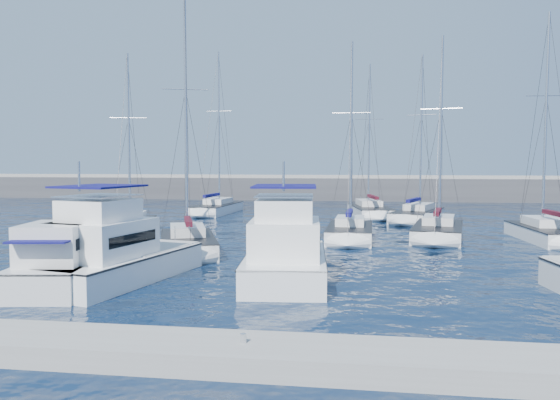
# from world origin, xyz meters

# --- Properties ---
(ground) EXTENTS (220.00, 220.00, 0.00)m
(ground) POSITION_xyz_m (0.00, 0.00, 0.00)
(ground) COLOR black
(ground) RESTS_ON ground
(breakwater) EXTENTS (160.00, 6.00, 4.45)m
(breakwater) POSITION_xyz_m (0.00, 52.00, 1.05)
(breakwater) COLOR #424244
(breakwater) RESTS_ON ground
(dock) EXTENTS (40.00, 2.20, 0.60)m
(dock) POSITION_xyz_m (0.00, -11.00, 0.30)
(dock) COLOR gray
(dock) RESTS_ON ground
(dock_cleat_centre) EXTENTS (0.16, 0.16, 0.25)m
(dock_cleat_centre) POSITION_xyz_m (0.00, -11.00, 0.72)
(dock_cleat_centre) COLOR silver
(dock_cleat_centre) RESTS_ON dock
(motor_yacht_port_outer) EXTENTS (3.78, 6.52, 3.20)m
(motor_yacht_port_outer) POSITION_xyz_m (-9.25, -3.69, 0.94)
(motor_yacht_port_outer) COLOR silver
(motor_yacht_port_outer) RESTS_ON ground
(motor_yacht_port_inner) EXTENTS (5.45, 9.07, 4.69)m
(motor_yacht_port_inner) POSITION_xyz_m (-7.72, -2.14, 1.13)
(motor_yacht_port_inner) COLOR white
(motor_yacht_port_inner) RESTS_ON ground
(motor_yacht_stbd_inner) EXTENTS (4.19, 8.25, 4.69)m
(motor_yacht_stbd_inner) POSITION_xyz_m (-0.25, -0.93, 1.13)
(motor_yacht_stbd_inner) COLOR white
(motor_yacht_stbd_inner) RESTS_ON ground
(sailboat_mid_a) EXTENTS (4.76, 8.53, 13.61)m
(sailboat_mid_a) POSITION_xyz_m (-13.88, 13.43, 0.51)
(sailboat_mid_a) COLOR white
(sailboat_mid_a) RESTS_ON ground
(sailboat_mid_b) EXTENTS (5.42, 8.08, 15.27)m
(sailboat_mid_b) POSITION_xyz_m (-6.98, 6.04, 0.54)
(sailboat_mid_b) COLOR silver
(sailboat_mid_b) RESTS_ON ground
(sailboat_mid_c) EXTENTS (3.12, 7.27, 13.72)m
(sailboat_mid_c) POSITION_xyz_m (2.35, 12.50, 0.52)
(sailboat_mid_c) COLOR white
(sailboat_mid_c) RESTS_ON ground
(sailboat_mid_d) EXTENTS (4.61, 8.49, 14.31)m
(sailboat_mid_d) POSITION_xyz_m (8.38, 14.06, 0.52)
(sailboat_mid_d) COLOR silver
(sailboat_mid_d) RESTS_ON ground
(sailboat_mid_e) EXTENTS (3.59, 8.11, 15.59)m
(sailboat_mid_e) POSITION_xyz_m (15.40, 13.90, 0.54)
(sailboat_mid_e) COLOR white
(sailboat_mid_e) RESTS_ON ground
(sailboat_back_a) EXTENTS (3.72, 9.39, 16.89)m
(sailboat_back_a) POSITION_xyz_m (-11.54, 29.86, 0.54)
(sailboat_back_a) COLOR white
(sailboat_back_a) RESTS_ON ground
(sailboat_back_b) EXTENTS (4.60, 9.80, 15.21)m
(sailboat_back_b) POSITION_xyz_m (4.00, 29.43, 0.51)
(sailboat_back_b) COLOR white
(sailboat_back_b) RESTS_ON ground
(sailboat_back_c) EXTENTS (5.77, 9.02, 15.21)m
(sailboat_back_c) POSITION_xyz_m (8.16, 25.48, 0.52)
(sailboat_back_c) COLOR silver
(sailboat_back_c) RESTS_ON ground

